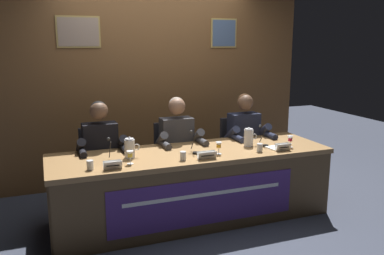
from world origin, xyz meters
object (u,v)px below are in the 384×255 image
(nameplate_center, at_px, (207,155))
(panelist_right, at_px, (247,137))
(panelist_left, at_px, (102,150))
(juice_glass_center, at_px, (219,146))
(microphone_right, at_px, (264,139))
(microphone_left, at_px, (111,154))
(document_stack_right, at_px, (277,147))
(chair_right, at_px, (239,155))
(water_pitcher_right_side, at_px, (249,137))
(juice_glass_left, at_px, (130,155))
(nameplate_right, at_px, (283,147))
(water_pitcher_left_side, at_px, (130,148))
(juice_glass_right, at_px, (290,139))
(panelist_center, at_px, (179,143))
(water_cup_left, at_px, (90,166))
(water_cup_center, at_px, (183,156))
(nameplate_left, at_px, (113,165))
(chair_center, at_px, (174,162))
(conference_table, at_px, (196,176))
(water_cup_right, at_px, (260,148))
(microphone_center, at_px, (194,146))
(chair_left, at_px, (100,170))

(nameplate_center, distance_m, panelist_right, 1.10)
(panelist_left, bearing_deg, juice_glass_center, -29.48)
(juice_glass_center, distance_m, microphone_right, 0.61)
(juice_glass_center, bearing_deg, microphone_left, 173.85)
(microphone_right, bearing_deg, document_stack_right, -57.82)
(chair_right, relative_size, water_pitcher_right_side, 4.25)
(panelist_left, height_order, juice_glass_left, panelist_left)
(nameplate_right, distance_m, water_pitcher_left_side, 1.56)
(juice_glass_left, xyz_separation_m, water_pitcher_left_side, (0.04, 0.20, 0.01))
(chair_right, xyz_separation_m, juice_glass_right, (0.18, -0.82, 0.38))
(panelist_center, xyz_separation_m, panelist_right, (0.86, 0.00, 0.00))
(juice_glass_left, relative_size, water_cup_left, 1.46)
(panelist_center, bearing_deg, juice_glass_center, -70.53)
(juice_glass_center, bearing_deg, panelist_right, 43.27)
(juice_glass_left, distance_m, nameplate_right, 1.57)
(water_cup_left, bearing_deg, document_stack_right, 1.91)
(water_pitcher_left_side, bearing_deg, microphone_left, -160.82)
(microphone_left, xyz_separation_m, juice_glass_right, (1.88, -0.13, 0.01))
(water_cup_center, xyz_separation_m, document_stack_right, (1.08, 0.08, -0.03))
(panelist_left, bearing_deg, water_pitcher_right_side, -15.89)
(nameplate_left, height_order, juice_glass_left, juice_glass_left)
(nameplate_right, bearing_deg, panelist_center, 140.61)
(chair_center, xyz_separation_m, water_pitcher_right_side, (0.65, -0.63, 0.38))
(conference_table, distance_m, water_cup_right, 0.71)
(juice_glass_left, bearing_deg, microphone_left, 139.44)
(nameplate_left, bearing_deg, microphone_right, 8.85)
(nameplate_center, height_order, microphone_right, microphone_right)
(panelist_right, bearing_deg, panelist_center, 180.00)
(water_cup_center, bearing_deg, water_pitcher_right_side, 16.86)
(microphone_right, bearing_deg, microphone_center, -179.74)
(juice_glass_right, distance_m, water_pitcher_left_side, 1.69)
(conference_table, bearing_deg, water_pitcher_right_side, 8.53)
(microphone_center, xyz_separation_m, water_pitcher_left_side, (-0.64, 0.05, 0.02))
(chair_left, xyz_separation_m, chair_right, (1.71, 0.00, 0.00))
(chair_left, height_order, water_cup_right, chair_left)
(juice_glass_center, distance_m, microphone_center, 0.25)
(microphone_center, bearing_deg, nameplate_center, -82.05)
(water_cup_left, xyz_separation_m, water_cup_center, (0.86, -0.01, 0.00))
(conference_table, bearing_deg, microphone_right, 3.76)
(conference_table, distance_m, panelist_center, 0.57)
(juice_glass_right, bearing_deg, microphone_right, 146.43)
(microphone_left, relative_size, microphone_center, 1.00)
(nameplate_left, bearing_deg, chair_right, 28.42)
(panelist_left, xyz_separation_m, water_pitcher_right_side, (1.50, -0.43, 0.11))
(nameplate_left, distance_m, water_pitcher_right_side, 1.54)
(chair_left, distance_m, juice_glass_right, 2.10)
(panelist_left, relative_size, water_pitcher_left_side, 5.81)
(microphone_left, bearing_deg, panelist_left, 91.76)
(panelist_left, xyz_separation_m, juice_glass_right, (1.89, -0.63, 0.10))
(microphone_center, bearing_deg, chair_left, 141.70)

